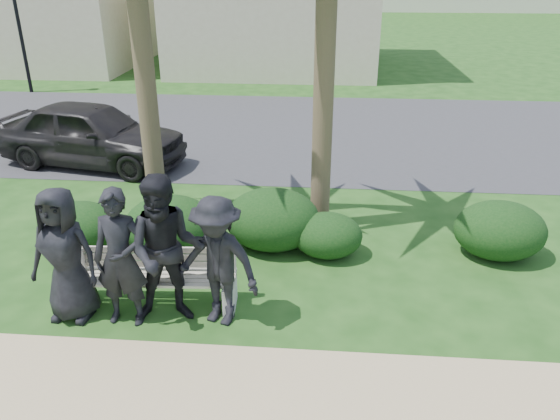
% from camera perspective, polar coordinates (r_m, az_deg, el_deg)
% --- Properties ---
extents(ground, '(160.00, 160.00, 0.00)m').
position_cam_1_polar(ground, '(7.44, -4.88, -9.13)').
color(ground, '#194112').
rests_on(ground, ground).
extents(footpath, '(30.00, 1.60, 0.01)m').
position_cam_1_polar(footpath, '(6.05, -7.73, -18.54)').
color(footpath, tan).
rests_on(footpath, ground).
extents(asphalt_street, '(160.00, 8.00, 0.01)m').
position_cam_1_polar(asphalt_street, '(14.73, 0.13, 8.31)').
color(asphalt_street, '#2D2D30').
rests_on(asphalt_street, ground).
extents(street_lamp, '(0.36, 0.36, 4.29)m').
position_cam_1_polar(street_lamp, '(20.77, -26.00, 19.01)').
color(street_lamp, black).
rests_on(street_lamp, ground).
extents(park_bench, '(2.14, 0.61, 0.74)m').
position_cam_1_polar(park_bench, '(7.29, -13.06, -7.41)').
color(park_bench, '#A49B89').
rests_on(park_bench, ground).
extents(man_a, '(0.89, 0.61, 1.74)m').
position_cam_1_polar(man_a, '(7.13, -21.60, -4.41)').
color(man_a, black).
rests_on(man_a, ground).
extents(man_b, '(0.65, 0.44, 1.77)m').
position_cam_1_polar(man_b, '(6.80, -16.33, -4.88)').
color(man_b, black).
rests_on(man_b, ground).
extents(man_c, '(1.04, 0.87, 1.92)m').
position_cam_1_polar(man_c, '(6.67, -11.77, -4.23)').
color(man_c, black).
rests_on(man_c, ground).
extents(man_d, '(1.23, 0.94, 1.68)m').
position_cam_1_polar(man_d, '(6.59, -6.53, -5.40)').
color(man_d, black).
rests_on(man_d, ground).
extents(hedge_a, '(1.23, 1.01, 0.80)m').
position_cam_1_polar(hedge_a, '(8.95, -20.20, -1.59)').
color(hedge_a, black).
rests_on(hedge_a, ground).
extents(hedge_b, '(1.03, 0.85, 0.67)m').
position_cam_1_polar(hedge_b, '(8.73, -11.02, -1.57)').
color(hedge_b, black).
rests_on(hedge_b, ground).
extents(hedge_c, '(1.41, 1.17, 0.92)m').
position_cam_1_polar(hedge_c, '(8.50, -11.34, -1.43)').
color(hedge_c, black).
rests_on(hedge_c, ground).
extents(hedge_d, '(1.48, 1.23, 0.97)m').
position_cam_1_polar(hedge_d, '(8.48, -0.79, -0.79)').
color(hedge_d, black).
rests_on(hedge_d, ground).
extents(hedge_e, '(1.06, 0.87, 0.69)m').
position_cam_1_polar(hedge_e, '(8.31, 5.00, -2.52)').
color(hedge_e, black).
rests_on(hedge_e, ground).
extents(hedge_f, '(1.36, 1.12, 0.89)m').
position_cam_1_polar(hedge_f, '(8.87, 22.01, -1.82)').
color(hedge_f, black).
rests_on(hedge_f, ground).
extents(car_a, '(4.34, 2.41, 1.40)m').
position_cam_1_polar(car_a, '(12.66, -19.11, 7.53)').
color(car_a, black).
rests_on(car_a, ground).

